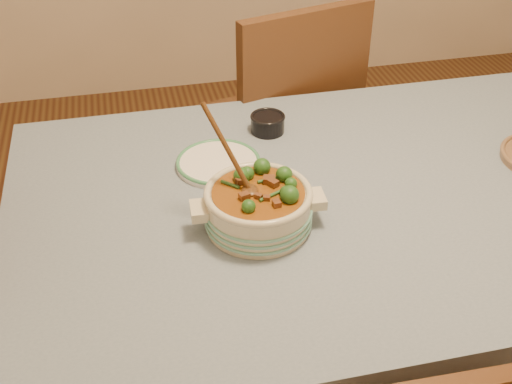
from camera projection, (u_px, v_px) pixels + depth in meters
dining_table at (345, 221)px, 1.65m from camera, size 1.68×1.08×0.76m
stew_casserole at (258, 204)px, 1.45m from camera, size 0.31×0.25×0.29m
white_plate at (218, 163)px, 1.69m from camera, size 0.27×0.27×0.02m
condiment_bowl at (268, 122)px, 1.82m from camera, size 0.11×0.11×0.05m
chair_far at (284, 119)px, 2.28m from camera, size 0.58×0.58×1.01m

